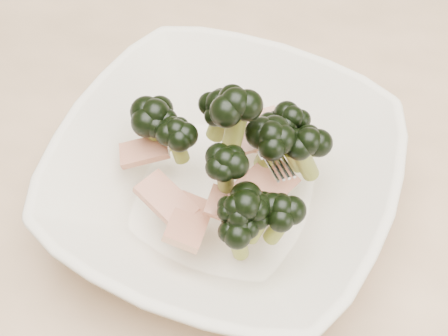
# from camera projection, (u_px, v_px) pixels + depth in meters

# --- Properties ---
(dining_table) EXTENTS (1.20, 0.80, 0.75)m
(dining_table) POSITION_uv_depth(u_px,v_px,m) (266.00, 279.00, 0.62)
(dining_table) COLOR tan
(dining_table) RESTS_ON ground
(broccoli_dish) EXTENTS (0.32, 0.32, 0.14)m
(broccoli_dish) POSITION_uv_depth(u_px,v_px,m) (226.00, 176.00, 0.52)
(broccoli_dish) COLOR beige
(broccoli_dish) RESTS_ON dining_table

